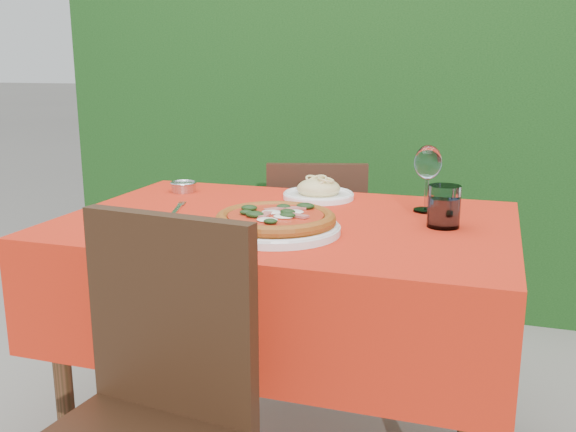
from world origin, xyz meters
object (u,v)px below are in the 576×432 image
(pizza_plate, at_px, (276,222))
(wine_glass, at_px, (428,165))
(chair_near, at_px, (146,405))
(chair_far, at_px, (316,249))
(fork, at_px, (177,209))
(water_glass, at_px, (444,208))
(steel_ramekin, at_px, (184,187))
(pasta_plate, at_px, (318,191))

(pizza_plate, bearing_deg, wine_glass, 47.12)
(chair_near, xyz_separation_m, chair_far, (-0.00, 1.30, -0.03))
(chair_near, xyz_separation_m, wine_glass, (0.45, 0.87, 0.38))
(fork, bearing_deg, chair_far, 50.72)
(chair_near, distance_m, pizza_plate, 0.58)
(fork, bearing_deg, wine_glass, -0.64)
(fork, bearing_deg, pizza_plate, -40.41)
(wine_glass, bearing_deg, water_glass, -69.50)
(steel_ramekin, bearing_deg, wine_glass, -3.36)
(chair_near, relative_size, pasta_plate, 3.82)
(pasta_plate, distance_m, wine_glass, 0.38)
(pasta_plate, bearing_deg, wine_glass, -13.18)
(pizza_plate, xyz_separation_m, steel_ramekin, (-0.48, 0.42, -0.01))
(chair_far, distance_m, wine_glass, 0.75)
(pizza_plate, relative_size, water_glass, 3.48)
(fork, bearing_deg, chair_near, -85.75)
(steel_ramekin, bearing_deg, chair_far, 45.82)
(chair_near, xyz_separation_m, steel_ramekin, (-0.37, 0.92, 0.26))
(chair_far, bearing_deg, wine_glass, 120.64)
(pizza_plate, relative_size, pasta_plate, 1.72)
(chair_far, distance_m, steel_ramekin, 0.61)
(chair_near, relative_size, fork, 4.62)
(chair_far, bearing_deg, fork, 52.08)
(pizza_plate, distance_m, water_glass, 0.46)
(pizza_plate, relative_size, steel_ramekin, 4.83)
(pasta_plate, height_order, fork, pasta_plate)
(pizza_plate, relative_size, fork, 2.08)
(fork, height_order, steel_ramekin, steel_ramekin)
(water_glass, height_order, fork, water_glass)
(pasta_plate, distance_m, fork, 0.47)
(chair_near, height_order, wine_glass, wine_glass)
(chair_far, height_order, fork, chair_far)
(chair_near, bearing_deg, water_glass, 59.76)
(pasta_plate, xyz_separation_m, wine_glass, (0.35, -0.08, 0.12))
(fork, bearing_deg, pasta_plate, 22.24)
(chair_near, xyz_separation_m, pizza_plate, (0.11, 0.50, 0.27))
(chair_far, height_order, pizza_plate, chair_far)
(water_glass, distance_m, steel_ramekin, 0.92)
(chair_far, relative_size, steel_ramekin, 9.96)
(pasta_plate, bearing_deg, chair_far, 106.28)
(chair_far, height_order, steel_ramekin, chair_far)
(wine_glass, bearing_deg, chair_far, 136.69)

